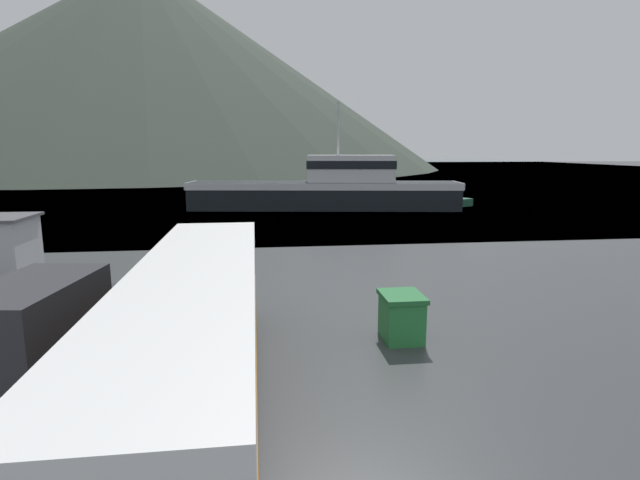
% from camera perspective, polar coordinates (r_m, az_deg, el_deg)
% --- Properties ---
extents(water_surface, '(240.00, 240.00, 0.00)m').
position_cam_1_polar(water_surface, '(147.78, -6.55, 8.21)').
color(water_surface, slate).
rests_on(water_surface, ground).
extents(hill_backdrop, '(168.18, 168.18, 57.32)m').
position_cam_1_polar(hill_backdrop, '(160.70, -19.38, 18.13)').
color(hill_backdrop, '#3D473D').
rests_on(hill_backdrop, ground).
extents(tour_bus, '(2.52, 12.61, 3.12)m').
position_cam_1_polar(tour_bus, '(10.75, -13.94, -10.15)').
color(tour_bus, '#B26614').
rests_on(tour_bus, ground).
extents(delivery_van, '(2.71, 5.68, 2.55)m').
position_cam_1_polar(delivery_van, '(13.62, -28.72, -8.64)').
color(delivery_van, '#2D2D33').
rests_on(delivery_van, ground).
extents(fishing_boat, '(24.94, 7.44, 9.59)m').
position_cam_1_polar(fishing_boat, '(45.86, 1.03, 5.89)').
color(fishing_boat, black).
rests_on(fishing_boat, water_surface).
extents(storage_bin, '(1.17, 1.43, 1.37)m').
position_cam_1_polar(storage_bin, '(14.78, 9.29, -8.63)').
color(storage_bin, '#287F3D').
rests_on(storage_bin, ground).
extents(small_boat, '(6.34, 4.74, 0.73)m').
position_cam_1_polar(small_boat, '(49.17, 13.82, 4.13)').
color(small_boat, '#1E5138').
rests_on(small_boat, water_surface).
extents(mooring_bollard, '(0.44, 0.44, 0.84)m').
position_cam_1_polar(mooring_bollard, '(26.98, -11.85, -0.57)').
color(mooring_bollard, '#4C4C51').
rests_on(mooring_bollard, ground).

